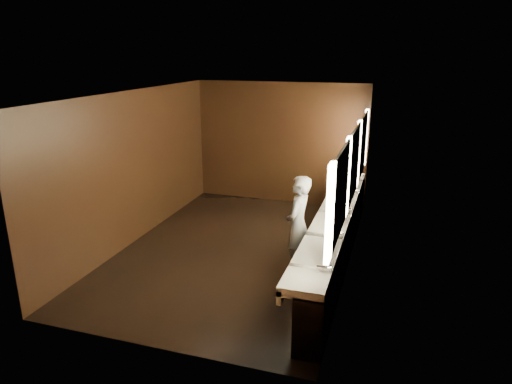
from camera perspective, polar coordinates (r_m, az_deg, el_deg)
floor at (r=8.38m, az=-2.34°, el=-7.22°), size 6.00×6.00×0.00m
ceiling at (r=7.65m, az=-2.60°, el=12.22°), size 4.00×6.00×0.02m
wall_back at (r=10.70m, az=3.04°, el=6.10°), size 4.00×0.02×2.80m
wall_front at (r=5.34m, az=-13.55°, el=-6.12°), size 4.00×0.02×2.80m
wall_left at (r=8.77m, az=-14.86°, el=3.03°), size 0.02×6.00×2.80m
wall_right at (r=7.48m, az=12.09°, el=0.79°), size 0.02×6.00×2.80m
sink_counter at (r=7.80m, az=10.16°, el=-5.45°), size 0.55×5.40×1.01m
mirror_band at (r=7.39m, az=12.11°, el=3.41°), size 0.06×5.03×1.15m
person at (r=7.30m, az=5.28°, el=-4.16°), size 0.45×0.63×1.63m
trash_bin at (r=7.20m, az=7.47°, el=-9.04°), size 0.50×0.50×0.60m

